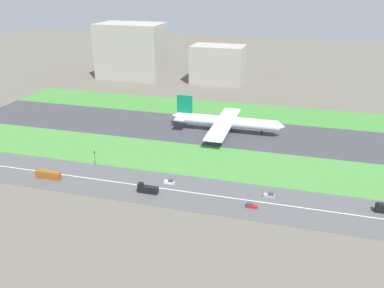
# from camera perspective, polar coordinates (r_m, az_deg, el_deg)

# --- Properties ---
(ground_plane) EXTENTS (800.00, 800.00, 0.00)m
(ground_plane) POSITION_cam_1_polar(r_m,az_deg,el_deg) (235.88, 0.79, 2.07)
(ground_plane) COLOR #5B564C
(runway) EXTENTS (280.00, 46.00, 0.10)m
(runway) POSITION_cam_1_polar(r_m,az_deg,el_deg) (235.86, 0.79, 2.08)
(runway) COLOR #38383D
(runway) RESTS_ON ground_plane
(grass_median_north) EXTENTS (280.00, 36.00, 0.10)m
(grass_median_north) POSITION_cam_1_polar(r_m,az_deg,el_deg) (273.57, 3.03, 4.95)
(grass_median_north) COLOR #3D7A33
(grass_median_north) RESTS_ON ground_plane
(grass_median_south) EXTENTS (280.00, 36.00, 0.10)m
(grass_median_south) POSITION_cam_1_polar(r_m,az_deg,el_deg) (199.45, -2.26, -1.85)
(grass_median_south) COLOR #427F38
(grass_median_south) RESTS_ON ground_plane
(highway) EXTENTS (280.00, 28.00, 0.10)m
(highway) POSITION_cam_1_polar(r_m,az_deg,el_deg) (172.47, -5.55, -6.04)
(highway) COLOR #4C4C4F
(highway) RESTS_ON ground_plane
(highway_centerline) EXTENTS (266.00, 0.50, 0.01)m
(highway_centerline) POSITION_cam_1_polar(r_m,az_deg,el_deg) (172.45, -5.55, -6.02)
(highway_centerline) COLOR silver
(highway_centerline) RESTS_ON highway
(airliner) EXTENTS (65.00, 56.00, 19.70)m
(airliner) POSITION_cam_1_polar(r_m,az_deg,el_deg) (230.49, 4.56, 3.15)
(airliner) COLOR white
(airliner) RESTS_ON runway
(car_0) EXTENTS (4.40, 1.80, 2.00)m
(car_0) POSITION_cam_1_polar(r_m,az_deg,el_deg) (174.35, -3.14, -5.31)
(car_0) COLOR silver
(car_0) RESTS_ON highway
(truck_0) EXTENTS (8.40, 2.50, 4.00)m
(truck_0) POSITION_cam_1_polar(r_m,az_deg,el_deg) (167.73, -6.27, -6.32)
(truck_0) COLOR black
(truck_0) RESTS_ON highway
(car_1) EXTENTS (4.40, 1.80, 2.00)m
(car_1) POSITION_cam_1_polar(r_m,az_deg,el_deg) (166.94, 10.84, -7.05)
(car_1) COLOR #99999E
(car_1) RESTS_ON highway
(bus_0) EXTENTS (11.60, 2.50, 3.50)m
(bus_0) POSITION_cam_1_polar(r_m,az_deg,el_deg) (188.61, -19.51, -4.11)
(bus_0) COLOR brown
(bus_0) RESTS_ON highway
(car_2) EXTENTS (4.40, 1.80, 2.00)m
(car_2) POSITION_cam_1_polar(r_m,az_deg,el_deg) (158.72, 8.33, -8.53)
(car_2) COLOR #B2191E
(car_2) RESTS_ON highway
(traffic_light) EXTENTS (0.36, 0.50, 7.20)m
(traffic_light) POSITION_cam_1_polar(r_m,az_deg,el_deg) (194.54, -13.47, -1.77)
(traffic_light) COLOR #4C4C51
(traffic_light) RESTS_ON highway
(terminal_building) EXTENTS (55.55, 35.19, 45.89)m
(terminal_building) POSITION_cam_1_polar(r_m,az_deg,el_deg) (364.02, -8.48, 12.82)
(terminal_building) COLOR #9E998E
(terminal_building) RESTS_ON ground_plane
(hangar_building) EXTENTS (42.61, 25.67, 30.57)m
(hangar_building) POSITION_cam_1_polar(r_m,az_deg,el_deg) (341.81, 3.64, 11.10)
(hangar_building) COLOR #9E998E
(hangar_building) RESTS_ON ground_plane
(fuel_tank_west) EXTENTS (17.21, 17.21, 14.81)m
(fuel_tank_west) POSITION_cam_1_polar(r_m,az_deg,el_deg) (386.07, 5.52, 11.15)
(fuel_tank_west) COLOR silver
(fuel_tank_west) RESTS_ON ground_plane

